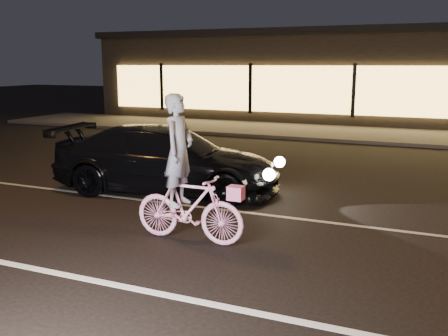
% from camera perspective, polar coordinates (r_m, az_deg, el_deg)
% --- Properties ---
extents(ground, '(90.00, 90.00, 0.00)m').
position_cam_1_polar(ground, '(7.48, -3.18, -9.21)').
color(ground, black).
rests_on(ground, ground).
extents(lane_stripe_near, '(60.00, 0.12, 0.01)m').
position_cam_1_polar(lane_stripe_near, '(6.27, -9.34, -13.62)').
color(lane_stripe_near, silver).
rests_on(lane_stripe_near, ground).
extents(lane_stripe_far, '(60.00, 0.10, 0.01)m').
position_cam_1_polar(lane_stripe_far, '(9.22, 2.27, -5.07)').
color(lane_stripe_far, gray).
rests_on(lane_stripe_far, ground).
extents(sidewalk, '(30.00, 4.00, 0.12)m').
position_cam_1_polar(sidewalk, '(19.69, 13.59, 3.85)').
color(sidewalk, '#383533').
rests_on(sidewalk, ground).
extents(storefront, '(25.40, 8.42, 4.20)m').
position_cam_1_polar(storefront, '(25.43, 16.06, 10.19)').
color(storefront, black).
rests_on(storefront, ground).
extents(cyclist, '(1.79, 0.62, 2.26)m').
position_cam_1_polar(cyclist, '(7.58, -4.36, -2.55)').
color(cyclist, '#FB3999').
rests_on(cyclist, ground).
extents(sedan, '(5.03, 2.58, 1.40)m').
position_cam_1_polar(sedan, '(10.61, -6.55, 0.98)').
color(sedan, black).
rests_on(sedan, ground).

